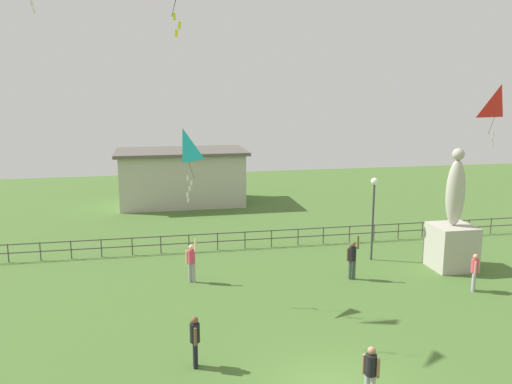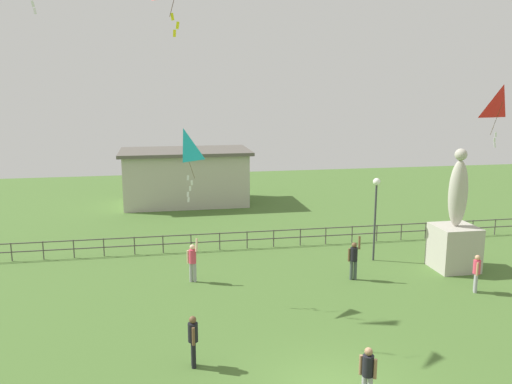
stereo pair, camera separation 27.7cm
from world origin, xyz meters
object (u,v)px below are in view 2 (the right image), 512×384
Objects in this scene: person_0 at (354,258)px; kite_0 at (184,148)px; person_1 at (477,271)px; kite_1 at (502,103)px; lamppost at (376,201)px; person_4 at (193,338)px; person_3 at (193,260)px; person_2 at (368,372)px; statue_monument at (455,235)px.

kite_0 is (-7.47, -0.68, 5.17)m from person_0.
person_0 is 5.13m from person_1.
kite_1 is at bearing -6.63° from person_1.
person_1 is at bearing -27.38° from person_0.
person_4 is (-9.57, -8.71, -2.10)m from lamppost.
lamppost reaches higher than person_4.
person_1 is 0.81× the size of person_3.
kite_0 reaches higher than person_0.
kite_1 reaches higher than person_3.
kite_1 is at bearing -57.65° from lamppost.
kite_0 is at bearing 172.05° from person_1.
kite_0 is at bearing -174.80° from person_0.
person_2 is at bearing -113.59° from lamppost.
kite_1 is (-0.18, -2.92, 6.21)m from statue_monument.
statue_monument is 2.83× the size of person_0.
person_1 is (4.55, -2.36, -0.08)m from person_0.
person_1 is at bearing 41.71° from person_2.
person_4 is at bearing -93.61° from person_3.
lamppost reaches higher than person_0.
person_4 is 7.69m from kite_0.
person_3 is 1.21× the size of person_4.
lamppost is 5.81m from person_1.
person_2 is at bearing -62.57° from kite_0.
lamppost is at bearing 42.30° from person_4.
person_3 is (-4.07, 10.18, 0.06)m from person_2.
statue_monument is at bearing 49.42° from person_2.
kite_0 is at bearing 88.64° from person_4.
person_2 reaches higher than person_1.
kite_1 is (12.49, -1.73, 1.71)m from kite_0.
person_4 reaches higher than person_1.
person_2 is at bearing -108.54° from person_0.
person_3 reaches higher than person_4.
person_1 is at bearing -61.54° from lamppost.
statue_monument is at bearing -2.42° from person_3.
lamppost is 2.50× the size of person_4.
lamppost is 12.78m from person_2.
kite_0 is at bearing 117.43° from person_2.
lamppost is 9.44m from person_3.
person_2 is (-5.04, -11.55, -2.11)m from lamppost.
person_4 is at bearing -162.83° from kite_1.
person_0 is at bearing -129.45° from lamppost.
statue_monument is at bearing 77.18° from person_1.
statue_monument is at bearing -30.32° from lamppost.
person_4 is at bearing -91.36° from kite_0.
person_2 is 10.96m from person_3.
person_1 is at bearing 18.02° from person_4.
kite_0 is at bearing -161.94° from lamppost.
lamppost is (-3.23, 1.89, 1.37)m from statue_monument.
person_0 is 8.86m from kite_1.
person_0 is at bearing 152.62° from person_1.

